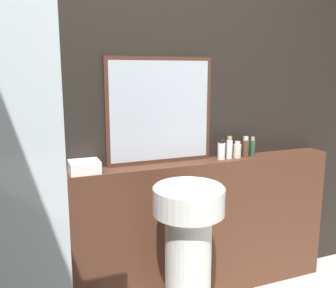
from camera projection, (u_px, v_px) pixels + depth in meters
The scene contains 10 objects.
wall_back at pixel (166, 123), 2.51m from camera, with size 8.00×0.06×2.50m.
vanity_counter at pixel (172, 235), 2.55m from camera, with size 2.44×0.17×0.99m.
pedestal_sink at pixel (188, 253), 2.15m from camera, with size 0.40×0.40×0.97m.
mirror at pixel (160, 111), 2.42m from camera, with size 0.72×0.03×0.69m.
towel_stack at pixel (84, 167), 2.24m from camera, with size 0.18×0.16×0.07m.
shampoo_bottle at pixel (221, 150), 2.57m from camera, with size 0.05×0.05×0.14m.
conditioner_bottle at pixel (229, 148), 2.59m from camera, with size 0.04×0.04×0.16m.
lotion_bottle at pixel (237, 150), 2.62m from camera, with size 0.06×0.06×0.12m.
body_wash_bottle at pixel (246, 147), 2.64m from camera, with size 0.05×0.05×0.15m.
hand_soap_bottle at pixel (252, 147), 2.66m from camera, with size 0.04×0.04×0.14m.
Camera 1 is at (-0.91, -0.83, 1.59)m, focal length 40.00 mm.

